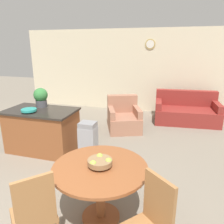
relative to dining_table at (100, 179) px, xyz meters
name	(u,v)px	position (x,y,z in m)	size (l,w,h in m)	color
wall_back	(136,71)	(-0.50, 5.09, 0.77)	(8.00, 0.09, 2.70)	beige
dining_table	(100,179)	(0.00, 0.00, 0.00)	(1.16, 1.16, 0.76)	brown
dining_chair_near_left	(34,212)	(-0.48, -0.66, -0.05)	(0.59, 0.59, 0.99)	#9E6B3D
dining_chair_near_right	(149,223)	(0.66, -0.48, -0.05)	(0.59, 0.59, 0.99)	#9E6B3D
fruit_bowl	(100,162)	(0.00, 0.00, 0.23)	(0.30, 0.30, 0.12)	olive
kitchen_island	(42,130)	(-1.83, 1.50, -0.13)	(1.44, 0.85, 0.90)	brown
teal_bowl	(29,110)	(-1.95, 1.30, 0.35)	(0.30, 0.30, 0.07)	teal
potted_plant	(41,97)	(-1.94, 1.73, 0.53)	(0.29, 0.29, 0.41)	#4C4C51
trash_bin	(88,141)	(-0.75, 1.41, -0.21)	(0.32, 0.28, 0.77)	#9E9EA3
couch	(186,112)	(1.15, 4.29, -0.29)	(1.85, 1.13, 0.88)	maroon
armchair	(124,119)	(-0.46, 3.18, -0.29)	(1.10, 1.16, 0.87)	#A87056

